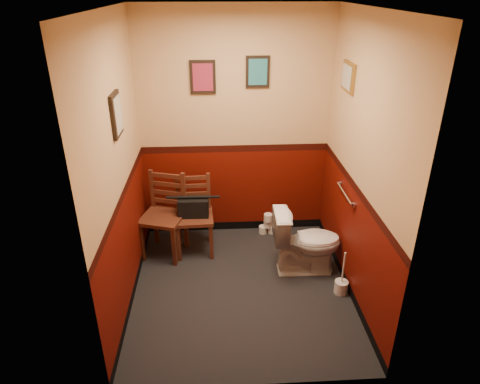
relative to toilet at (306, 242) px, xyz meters
name	(u,v)px	position (x,y,z in m)	size (l,w,h in m)	color
floor	(241,288)	(-0.72, -0.29, -0.36)	(2.20, 2.40, 0.00)	black
ceiling	(242,8)	(-0.72, -0.29, 2.34)	(2.20, 2.40, 0.00)	silver
wall_back	(235,129)	(-0.72, 0.91, 0.99)	(2.20, 2.70, 0.00)	#4F0B04
wall_front	(253,241)	(-0.72, -1.49, 0.99)	(2.20, 2.70, 0.00)	#4F0B04
wall_left	(119,172)	(-1.82, -0.29, 0.99)	(2.40, 2.70, 0.00)	#4F0B04
wall_right	(361,167)	(0.38, -0.29, 0.99)	(2.40, 2.70, 0.00)	#4F0B04
grab_bar	(345,194)	(0.35, -0.04, 0.59)	(0.05, 0.56, 0.06)	silver
framed_print_back_a	(203,77)	(-1.07, 0.89, 1.59)	(0.28, 0.04, 0.36)	black
framed_print_back_b	(258,72)	(-0.47, 0.89, 1.64)	(0.26, 0.04, 0.34)	black
framed_print_left	(116,115)	(-1.80, -0.19, 1.49)	(0.04, 0.30, 0.38)	black
framed_print_right	(348,77)	(0.36, 0.31, 1.69)	(0.04, 0.34, 0.28)	olive
toilet	(306,242)	(0.00, 0.00, 0.00)	(0.41, 0.74, 0.72)	white
toilet_brush	(341,286)	(0.30, -0.41, -0.28)	(0.14, 0.14, 0.49)	silver
chair_left	(164,215)	(-1.56, 0.46, 0.12)	(0.56, 0.56, 0.97)	#522618
chair_right	(194,215)	(-1.22, 0.49, 0.10)	(0.45, 0.45, 0.92)	#522618
handbag	(193,207)	(-1.22, 0.45, 0.23)	(0.35, 0.18, 0.25)	black
tp_stack	(268,225)	(-0.32, 0.79, -0.24)	(0.22, 0.13, 0.28)	silver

